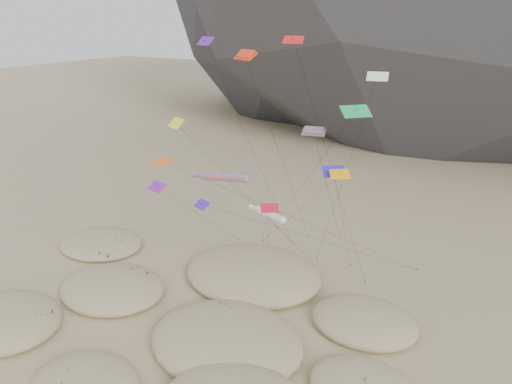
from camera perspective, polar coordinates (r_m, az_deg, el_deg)
ground at (r=50.04m, az=-8.40°, el=-17.42°), size 500.00×500.00×0.00m
dunes at (r=53.21m, az=-7.13°, el=-13.89°), size 50.40×34.50×3.76m
dune_grass at (r=51.79m, az=-5.28°, el=-14.66°), size 40.95×27.20×1.46m
kite_stakes at (r=66.26m, az=6.18°, el=-7.19°), size 23.76×6.30×0.30m
rainbow_tube_kite at (r=53.02m, az=-3.90°, el=1.79°), size 9.81×12.05×14.56m
white_tube_kite at (r=52.32m, az=1.38°, el=-2.51°), size 7.74×10.60×10.86m
orange_parafoil at (r=51.50m, az=-1.11°, el=15.07°), size 2.97×16.54×26.67m
multi_parafoil at (r=47.16m, az=6.69°, el=6.61°), size 3.36×17.19×20.17m
delta_kites at (r=49.68m, az=0.77°, el=5.59°), size 26.45×20.32×28.00m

